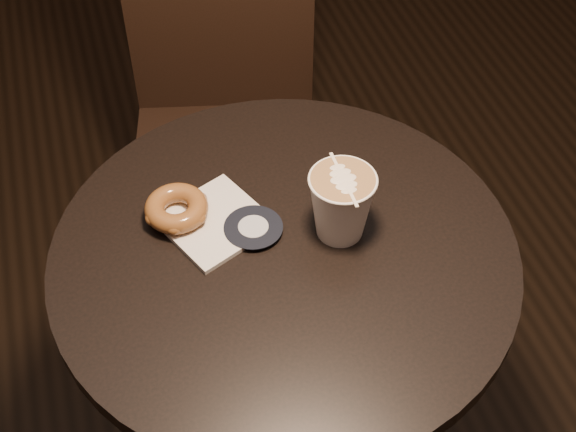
{
  "coord_description": "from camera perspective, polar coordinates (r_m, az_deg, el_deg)",
  "views": [
    {
      "loc": [
        -0.22,
        -0.74,
        1.66
      ],
      "look_at": [
        0.01,
        0.03,
        0.79
      ],
      "focal_mm": 50.0,
      "sensor_mm": 36.0,
      "label": 1
    }
  ],
  "objects": [
    {
      "name": "doughnut",
      "position": [
        1.23,
        -7.94,
        0.55
      ],
      "size": [
        0.1,
        0.1,
        0.03
      ],
      "primitive_type": "torus",
      "color": "brown",
      "rests_on": "pastry_bag"
    },
    {
      "name": "latte_cup",
      "position": [
        1.18,
        3.8,
        0.75
      ],
      "size": [
        0.1,
        0.1,
        0.11
      ],
      "primitive_type": null,
      "color": "white",
      "rests_on": "cafe_table"
    },
    {
      "name": "cafe_table",
      "position": [
        1.35,
        -0.25,
        -7.8
      ],
      "size": [
        0.7,
        0.7,
        0.75
      ],
      "color": "black",
      "rests_on": "ground"
    },
    {
      "name": "chair",
      "position": [
        1.76,
        -4.6,
        8.76
      ],
      "size": [
        0.48,
        0.48,
        1.01
      ],
      "rotation": [
        0.0,
        0.0,
        -0.24
      ],
      "color": "black",
      "rests_on": "ground"
    },
    {
      "name": "pastry_bag",
      "position": [
        1.23,
        -5.21,
        -0.41
      ],
      "size": [
        0.19,
        0.19,
        0.01
      ],
      "primitive_type": "cube",
      "rotation": [
        0.0,
        0.0,
        0.42
      ],
      "color": "silver",
      "rests_on": "cafe_table"
    }
  ]
}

